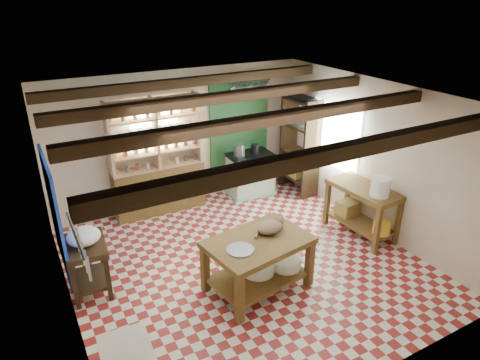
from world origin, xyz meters
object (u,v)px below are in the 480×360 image
stove (250,174)px  prep_table (89,267)px  right_counter (361,211)px  work_table (258,264)px  cat (270,227)px

stove → prep_table: (-3.53, -1.64, -0.05)m
prep_table → right_counter: 4.43m
work_table → cat: size_ratio=3.57×
stove → prep_table: bearing=-152.7°
prep_table → right_counter: size_ratio=0.62×
right_counter → cat: bearing=-175.1°
prep_table → right_counter: (4.38, -0.67, 0.06)m
prep_table → right_counter: bearing=-3.9°
cat → stove: bearing=46.5°
stove → cat: bearing=-112.4°
prep_table → cat: 2.57m
work_table → cat: 0.54m
cat → right_counter: bearing=-9.9°
stove → right_counter: right_counter is taller
work_table → stove: size_ratio=1.56×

